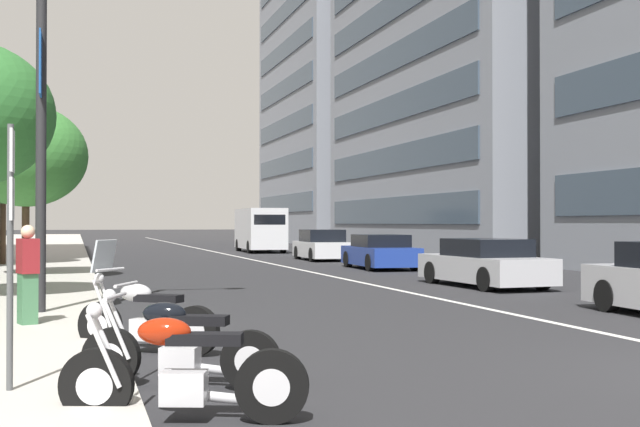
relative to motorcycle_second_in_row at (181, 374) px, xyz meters
The scene contains 14 objects.
lane_centre_stripe 35.52m from the motorcycle_second_in_row, 11.28° to the right, with size 110.00×0.16×0.01m, color silver.
motorcycle_second_in_row is the anchor object (origin of this frame).
motorcycle_under_tarp 1.46m from the motorcycle_second_in_row, ahead, with size 1.01×1.96×1.09m.
motorcycle_nearest_camera 3.94m from the motorcycle_second_in_row, ahead, with size 1.38×1.75×1.48m.
car_approaching_light 15.84m from the motorcycle_second_in_row, 37.41° to the right, with size 4.49×1.99×1.28m.
car_lead_in_lane 23.45m from the motorcycle_second_in_row, 25.09° to the right, with size 4.27×2.01×1.27m.
car_mid_block_traffic 30.18m from the motorcycle_second_in_row, 19.15° to the right, with size 4.23×1.95×1.40m.
delivery_van_ahead 40.57m from the motorcycle_second_in_row, 13.44° to the right, with size 5.92×2.31×2.53m.
parking_sign_by_curb 2.22m from the motorcycle_second_in_row, 53.20° to the left, with size 0.32×0.06×2.48m.
street_lamp_with_banners 9.45m from the motorcycle_second_in_row, ahead, with size 1.26×2.28×8.73m.
street_tree_mid_sidewalk 19.14m from the motorcycle_second_in_row, ahead, with size 3.60×3.60×5.09m.
street_tree_far_plaza 26.14m from the motorcycle_second_in_row, ahead, with size 3.34×3.34×5.11m.
pedestrian_on_plaza 6.51m from the motorcycle_second_in_row, 14.05° to the left, with size 0.46×0.37×1.52m.
office_tower_mid_left 68.57m from the motorcycle_second_in_row, 22.37° to the right, with size 19.57×17.51×41.98m.
Camera 1 is at (-6.84, 7.82, 1.71)m, focal length 45.73 mm.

